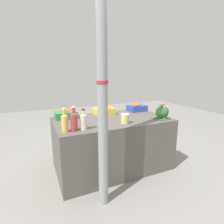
% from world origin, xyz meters
% --- Properties ---
extents(ground_plane, '(10.00, 10.00, 0.00)m').
position_xyz_m(ground_plane, '(0.00, 0.00, 0.00)').
color(ground_plane, gray).
extents(market_table, '(1.64, 0.95, 0.76)m').
position_xyz_m(market_table, '(0.00, 0.00, 0.38)').
color(market_table, '#56514C').
rests_on(market_table, ground_plane).
extents(support_pole, '(0.12, 0.12, 2.41)m').
position_xyz_m(support_pole, '(-0.41, -0.67, 1.21)').
color(support_pole, gray).
rests_on(support_pole, ground_plane).
extents(apple_crate, '(0.31, 0.23, 0.14)m').
position_xyz_m(apple_crate, '(-0.60, 0.31, 0.82)').
color(apple_crate, '#2D8442').
rests_on(apple_crate, market_table).
extents(orange_crate, '(0.31, 0.23, 0.14)m').
position_xyz_m(orange_crate, '(0.00, 0.31, 0.82)').
color(orange_crate, gold).
rests_on(orange_crate, market_table).
extents(carrot_crate, '(0.31, 0.23, 0.13)m').
position_xyz_m(carrot_crate, '(0.63, 0.31, 0.82)').
color(carrot_crate, '#2847B7').
rests_on(carrot_crate, market_table).
extents(broccoli_pile, '(0.22, 0.19, 0.18)m').
position_xyz_m(broccoli_pile, '(0.66, -0.29, 0.85)').
color(broccoli_pile, '#2D602D').
rests_on(broccoli_pile, market_table).
extents(juice_bottle_golden, '(0.07, 0.07, 0.28)m').
position_xyz_m(juice_bottle_golden, '(-0.73, -0.32, 0.87)').
color(juice_bottle_golden, gold).
rests_on(juice_bottle_golden, market_table).
extents(juice_bottle_ruby, '(0.08, 0.08, 0.29)m').
position_xyz_m(juice_bottle_ruby, '(-0.63, -0.32, 0.88)').
color(juice_bottle_ruby, '#B2333D').
rests_on(juice_bottle_ruby, market_table).
extents(juice_bottle_cloudy, '(0.08, 0.08, 0.25)m').
position_xyz_m(juice_bottle_cloudy, '(-0.52, -0.32, 0.86)').
color(juice_bottle_cloudy, beige).
rests_on(juice_bottle_cloudy, market_table).
extents(pickle_jar, '(0.11, 0.11, 0.13)m').
position_xyz_m(pickle_jar, '(0.05, -0.29, 0.82)').
color(pickle_jar, '#D1CC75').
rests_on(pickle_jar, market_table).
extents(sparrow_bird, '(0.14, 0.05, 0.05)m').
position_xyz_m(sparrow_bird, '(0.66, -0.31, 0.97)').
color(sparrow_bird, '#4C3D2D').
rests_on(sparrow_bird, broccoli_pile).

